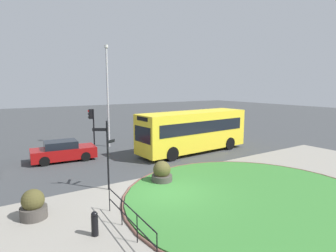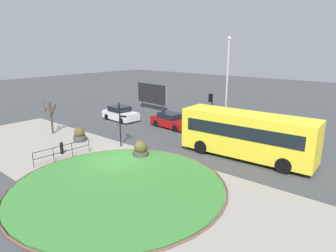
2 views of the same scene
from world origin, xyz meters
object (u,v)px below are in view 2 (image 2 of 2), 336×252
object	(u,v)px
bollard_foreground	(62,148)
car_far_lane	(171,121)
lamppost_tall	(227,82)
street_tree_bare	(51,115)
signpost_directional	(120,121)
planter_kerbside	(80,135)
bus_yellow	(247,134)
billboard_left	(152,94)
car_near_lane	(120,114)
planter_near_signpost	(141,150)
traffic_light_near	(211,103)

from	to	relation	value
bollard_foreground	car_far_lane	world-z (taller)	car_far_lane
lamppost_tall	street_tree_bare	world-z (taller)	lamppost_tall
signpost_directional	planter_kerbside	size ratio (longest dim) A/B	2.93
bus_yellow	planter_kerbside	world-z (taller)	bus_yellow
bollard_foreground	billboard_left	distance (m)	16.62
bus_yellow	car_near_lane	xyz separation A→B (m)	(-15.01, 1.70, -0.99)
car_far_lane	planter_near_signpost	world-z (taller)	car_far_lane
signpost_directional	street_tree_bare	distance (m)	7.57
bollard_foreground	planter_near_signpost	xyz separation A→B (m)	(4.78, 3.26, 0.07)
bus_yellow	planter_near_signpost	world-z (taller)	bus_yellow
car_near_lane	street_tree_bare	distance (m)	7.39
signpost_directional	car_near_lane	bearing A→B (deg)	139.14
bollard_foreground	street_tree_bare	size ratio (longest dim) A/B	0.30
bus_yellow	planter_kerbside	distance (m)	13.24
bollard_foreground	street_tree_bare	xyz separation A→B (m)	(-5.36, 2.26, 1.22)
traffic_light_near	signpost_directional	bearing A→B (deg)	81.85
billboard_left	street_tree_bare	distance (m)	13.32
car_near_lane	street_tree_bare	bearing A→B (deg)	-93.40
street_tree_bare	billboard_left	bearing A→B (deg)	91.01
signpost_directional	traffic_light_near	xyz separation A→B (m)	(2.29, 9.21, 0.39)
car_far_lane	planter_near_signpost	xyz separation A→B (m)	(3.32, -7.47, -0.14)
lamppost_tall	planter_kerbside	bearing A→B (deg)	-124.48
bus_yellow	lamppost_tall	xyz separation A→B (m)	(-4.70, 5.46, 2.79)
signpost_directional	lamppost_tall	world-z (taller)	lamppost_tall
billboard_left	street_tree_bare	world-z (taller)	billboard_left
billboard_left	planter_kerbside	size ratio (longest dim) A/B	4.22
planter_near_signpost	traffic_light_near	bearing A→B (deg)	92.70
bollard_foreground	lamppost_tall	size ratio (longest dim) A/B	0.11
planter_near_signpost	planter_kerbside	bearing A→B (deg)	-173.68
car_far_lane	planter_kerbside	xyz separation A→B (m)	(-3.03, -8.17, -0.13)
bus_yellow	lamppost_tall	size ratio (longest dim) A/B	1.10
car_far_lane	billboard_left	distance (m)	8.66
billboard_left	street_tree_bare	xyz separation A→B (m)	(0.24, -13.31, -0.29)
planter_near_signpost	planter_kerbside	size ratio (longest dim) A/B	1.00
car_far_lane	planter_near_signpost	size ratio (longest dim) A/B	3.64
traffic_light_near	billboard_left	xyz separation A→B (m)	(-9.91, 2.47, -0.43)
billboard_left	car_far_lane	bearing A→B (deg)	-28.60
planter_near_signpost	car_far_lane	bearing A→B (deg)	113.97
bollard_foreground	car_near_lane	xyz separation A→B (m)	(-4.50, 9.54, 0.24)
lamppost_tall	street_tree_bare	distance (m)	15.95
signpost_directional	traffic_light_near	distance (m)	9.50
street_tree_bare	bollard_foreground	bearing A→B (deg)	-22.90
car_near_lane	lamppost_tall	bearing A→B (deg)	23.37
street_tree_bare	traffic_light_near	bearing A→B (deg)	48.26
street_tree_bare	bus_yellow	bearing A→B (deg)	19.35
bus_yellow	car_near_lane	bearing A→B (deg)	-9.47
lamppost_tall	signpost_directional	bearing A→B (deg)	-111.94
signpost_directional	car_near_lane	distance (m)	8.72
bus_yellow	car_far_lane	size ratio (longest dim) A/B	2.13
bollard_foreground	car_far_lane	bearing A→B (deg)	82.22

